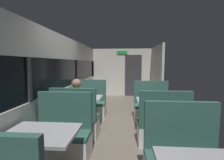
# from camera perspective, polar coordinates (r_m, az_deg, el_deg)

# --- Properties ---
(ground_plane) EXTENTS (3.30, 9.20, 0.02)m
(ground_plane) POSITION_cam_1_polar(r_m,az_deg,el_deg) (4.34, 2.20, -16.01)
(ground_plane) COLOR #665B4C
(carriage_window_panel_left) EXTENTS (0.09, 8.48, 2.30)m
(carriage_window_panel_left) POSITION_cam_1_polar(r_m,az_deg,el_deg) (4.36, -17.16, -0.95)
(carriage_window_panel_left) COLOR beige
(carriage_window_panel_left) RESTS_ON ground_plane
(carriage_end_bulkhead) EXTENTS (2.90, 0.11, 2.30)m
(carriage_end_bulkhead) POSITION_cam_1_polar(r_m,az_deg,el_deg) (8.23, 3.82, 2.54)
(carriage_end_bulkhead) COLOR beige
(carriage_end_bulkhead) RESTS_ON ground_plane
(carriage_aisle_panel_right) EXTENTS (0.08, 2.40, 2.30)m
(carriage_aisle_panel_right) POSITION_cam_1_polar(r_m,az_deg,el_deg) (7.16, 14.92, 1.97)
(carriage_aisle_panel_right) COLOR beige
(carriage_aisle_panel_right) RESTS_ON ground_plane
(dining_table_near_window) EXTENTS (0.90, 0.70, 0.74)m
(dining_table_near_window) POSITION_cam_1_polar(r_m,az_deg,el_deg) (2.40, -23.14, -18.24)
(dining_table_near_window) COLOR #9E9EA3
(dining_table_near_window) RESTS_ON ground_plane
(bench_near_window_facing_entry) EXTENTS (0.95, 0.50, 1.10)m
(bench_near_window_facing_entry) POSITION_cam_1_polar(r_m,az_deg,el_deg) (3.11, -16.60, -18.60)
(bench_near_window_facing_entry) COLOR silver
(bench_near_window_facing_entry) RESTS_ON ground_plane
(dining_table_mid_window) EXTENTS (0.90, 0.70, 0.74)m
(dining_table_mid_window) POSITION_cam_1_polar(r_m,az_deg,el_deg) (4.35, -9.68, -7.06)
(dining_table_mid_window) COLOR #9E9EA3
(dining_table_mid_window) RESTS_ON ground_plane
(bench_mid_window_facing_end) EXTENTS (0.95, 0.50, 1.10)m
(bench_mid_window_facing_end) POSITION_cam_1_polar(r_m,az_deg,el_deg) (3.79, -12.26, -13.96)
(bench_mid_window_facing_end) COLOR silver
(bench_mid_window_facing_end) RESTS_ON ground_plane
(bench_mid_window_facing_entry) EXTENTS (0.95, 0.50, 1.10)m
(bench_mid_window_facing_entry) POSITION_cam_1_polar(r_m,az_deg,el_deg) (5.08, -7.67, -8.76)
(bench_mid_window_facing_entry) COLOR silver
(bench_mid_window_facing_entry) RESTS_ON ground_plane
(dining_table_rear_aisle) EXTENTS (0.90, 0.70, 0.74)m
(dining_table_rear_aisle) POSITION_cam_1_polar(r_m,az_deg,el_deg) (4.09, 14.91, -7.98)
(dining_table_rear_aisle) COLOR #9E9EA3
(dining_table_rear_aisle) RESTS_ON ground_plane
(bench_rear_aisle_facing_end) EXTENTS (0.95, 0.50, 1.10)m
(bench_rear_aisle_facing_end) POSITION_cam_1_polar(r_m,az_deg,el_deg) (3.53, 16.89, -15.58)
(bench_rear_aisle_facing_end) COLOR silver
(bench_rear_aisle_facing_end) RESTS_ON ground_plane
(bench_rear_aisle_facing_entry) EXTENTS (0.95, 0.50, 1.10)m
(bench_rear_aisle_facing_entry) POSITION_cam_1_polar(r_m,az_deg,el_deg) (4.84, 13.31, -9.62)
(bench_rear_aisle_facing_entry) COLOR silver
(bench_rear_aisle_facing_entry) RESTS_ON ground_plane
(seated_passenger) EXTENTS (0.47, 0.55, 1.26)m
(seated_passenger) POSITION_cam_1_polar(r_m,az_deg,el_deg) (3.79, -12.01, -10.63)
(seated_passenger) COLOR #26262D
(seated_passenger) RESTS_ON ground_plane
(coffee_cup_primary) EXTENTS (0.07, 0.07, 0.09)m
(coffee_cup_primary) POSITION_cam_1_polar(r_m,az_deg,el_deg) (4.32, -11.22, -5.19)
(coffee_cup_primary) COLOR white
(coffee_cup_primary) RESTS_ON dining_table_mid_window
(coffee_cup_secondary) EXTENTS (0.07, 0.07, 0.09)m
(coffee_cup_secondary) POSITION_cam_1_polar(r_m,az_deg,el_deg) (4.11, 16.68, -5.89)
(coffee_cup_secondary) COLOR white
(coffee_cup_secondary) RESTS_ON dining_table_rear_aisle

